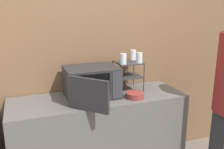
# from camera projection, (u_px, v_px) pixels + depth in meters

# --- Properties ---
(wall_back) EXTENTS (8.00, 0.06, 2.60)m
(wall_back) POSITION_uv_depth(u_px,v_px,m) (89.00, 51.00, 2.58)
(wall_back) COLOR brown
(wall_back) RESTS_ON ground_plane
(counter) EXTENTS (1.67, 0.57, 0.91)m
(counter) POSITION_uv_depth(u_px,v_px,m) (99.00, 139.00, 2.51)
(counter) COLOR #595654
(counter) RESTS_ON ground_plane
(microwave) EXTENTS (0.51, 0.67, 0.29)m
(microwave) POSITION_uv_depth(u_px,v_px,m) (91.00, 82.00, 2.36)
(microwave) COLOR #262628
(microwave) RESTS_ON counter
(dish_rack) EXTENTS (0.26, 0.25, 0.30)m
(dish_rack) POSITION_uv_depth(u_px,v_px,m) (128.00, 70.00, 2.55)
(dish_rack) COLOR #333333
(dish_rack) RESTS_ON counter
(glass_front_left) EXTENTS (0.06, 0.06, 0.10)m
(glass_front_left) POSITION_uv_depth(u_px,v_px,m) (123.00, 59.00, 2.41)
(glass_front_left) COLOR silver
(glass_front_left) RESTS_ON dish_rack
(glass_back_right) EXTENTS (0.06, 0.06, 0.10)m
(glass_back_right) POSITION_uv_depth(u_px,v_px,m) (133.00, 55.00, 2.62)
(glass_back_right) COLOR silver
(glass_back_right) RESTS_ON dish_rack
(glass_front_right) EXTENTS (0.06, 0.06, 0.10)m
(glass_front_right) POSITION_uv_depth(u_px,v_px,m) (139.00, 58.00, 2.47)
(glass_front_right) COLOR silver
(glass_front_right) RESTS_ON dish_rack
(bowl) EXTENTS (0.17, 0.17, 0.05)m
(bowl) POSITION_uv_depth(u_px,v_px,m) (135.00, 95.00, 2.36)
(bowl) COLOR maroon
(bowl) RESTS_ON counter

